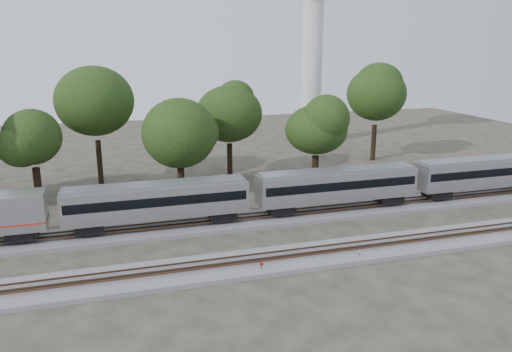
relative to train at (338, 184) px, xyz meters
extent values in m
plane|color=#383328|center=(-15.01, -6.00, -3.22)|extent=(160.00, 160.00, 0.00)
cube|color=slate|center=(-15.01, 0.00, -3.02)|extent=(160.00, 5.00, 0.40)
cube|color=brown|center=(-15.01, -0.72, -2.56)|extent=(160.00, 0.08, 0.15)
cube|color=brown|center=(-15.01, 0.72, -2.56)|extent=(160.00, 0.08, 0.15)
cube|color=slate|center=(-15.01, -10.00, -3.02)|extent=(160.00, 5.00, 0.40)
cube|color=brown|center=(-15.01, -10.72, -2.56)|extent=(160.00, 0.08, 0.15)
cube|color=brown|center=(-15.01, -9.28, -2.56)|extent=(160.00, 0.08, 0.15)
cube|color=black|center=(-31.10, 0.00, -2.04)|extent=(2.61, 2.21, 0.90)
cube|color=#B0B3B7|center=(-19.01, 0.00, -0.08)|extent=(17.47, 3.01, 3.01)
cube|color=black|center=(-19.01, 0.00, 0.22)|extent=(16.86, 3.06, 0.90)
cube|color=gray|center=(-19.01, 0.00, 1.48)|extent=(17.06, 2.41, 0.35)
cube|color=black|center=(-25.33, 0.00, -2.04)|extent=(2.61, 2.21, 0.90)
cube|color=black|center=(-12.69, 0.00, -2.04)|extent=(2.61, 2.21, 0.90)
cube|color=#B0B3B7|center=(-0.14, 0.00, -0.08)|extent=(17.47, 3.01, 3.01)
cube|color=black|center=(-0.14, 0.00, 0.22)|extent=(16.86, 3.06, 0.90)
cube|color=gray|center=(-0.14, 0.00, 1.48)|extent=(17.06, 2.41, 0.35)
cube|color=black|center=(-6.46, 0.00, -2.04)|extent=(2.61, 2.21, 0.90)
cube|color=black|center=(6.18, 0.00, -2.04)|extent=(2.61, 2.21, 0.90)
cube|color=#B0B3B7|center=(18.73, 0.00, -0.08)|extent=(17.47, 3.01, 3.01)
cube|color=black|center=(18.73, 0.00, 0.22)|extent=(16.86, 3.06, 0.90)
cube|color=gray|center=(18.73, 0.00, 1.48)|extent=(17.06, 2.41, 0.35)
cube|color=black|center=(12.40, 0.00, -2.04)|extent=(2.61, 2.21, 0.90)
cylinder|color=#512D19|center=(-12.16, -11.64, -2.78)|extent=(0.06, 0.06, 0.88)
cylinder|color=#A4100B|center=(-12.16, -11.64, -2.38)|extent=(0.31, 0.09, 0.31)
cylinder|color=#512D19|center=(-3.49, -11.53, -2.82)|extent=(0.05, 0.05, 0.79)
cylinder|color=silver|center=(-3.49, -11.53, -2.47)|extent=(0.27, 0.13, 0.28)
cube|color=#512D19|center=(-10.03, -11.59, -3.07)|extent=(0.56, 0.41, 0.30)
cylinder|color=silver|center=(12.28, 37.29, 9.51)|extent=(3.64, 3.64, 25.45)
cone|color=silver|center=(12.28, 37.29, -1.40)|extent=(5.82, 5.82, 3.64)
cylinder|color=black|center=(-31.16, 13.11, -1.16)|extent=(0.70, 0.70, 4.11)
ellipsoid|color=black|center=(-31.16, 13.11, 4.42)|extent=(7.76, 7.76, 6.59)
cylinder|color=black|center=(-24.38, 18.88, -0.32)|extent=(0.70, 0.70, 5.80)
ellipsoid|color=black|center=(-24.38, 18.88, 7.55)|extent=(10.94, 10.94, 9.29)
cylinder|color=black|center=(-15.16, 10.86, -1.17)|extent=(0.70, 0.70, 4.10)
ellipsoid|color=black|center=(-15.16, 10.86, 4.40)|extent=(7.74, 7.74, 6.58)
cylinder|color=black|center=(-7.57, 17.64, -0.89)|extent=(0.70, 0.70, 4.67)
ellipsoid|color=black|center=(-7.57, 17.64, 5.45)|extent=(8.80, 8.80, 7.48)
cylinder|color=black|center=(1.83, 10.45, -1.26)|extent=(0.70, 0.70, 3.92)
ellipsoid|color=black|center=(1.83, 10.45, 4.07)|extent=(7.40, 7.40, 6.29)
cylinder|color=black|center=(16.25, 21.33, -0.46)|extent=(0.70, 0.70, 5.51)
ellipsoid|color=black|center=(16.25, 21.33, 7.02)|extent=(10.39, 10.39, 8.83)
camera|label=1|loc=(-22.95, -46.21, 14.55)|focal=35.00mm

